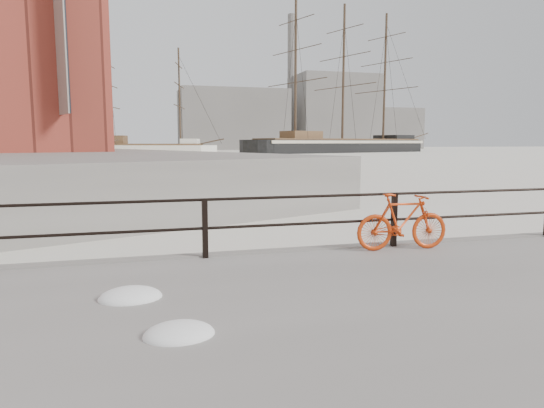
{
  "coord_description": "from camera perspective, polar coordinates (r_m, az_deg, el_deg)",
  "views": [
    {
      "loc": [
        -8.02,
        -8.09,
        2.27
      ],
      "look_at": [
        -5.39,
        1.5,
        1.0
      ],
      "focal_mm": 32.0,
      "sensor_mm": 36.0,
      "label": 1
    }
  ],
  "objects": [
    {
      "name": "smokestack",
      "position": [
        166.99,
        2.32,
        14.07
      ],
      "size": [
        2.8,
        2.8,
        44.0
      ],
      "primitive_type": "cylinder",
      "color": "gray",
      "rests_on": "ground"
    },
    {
      "name": "industrial_mid",
      "position": [
        165.84,
        7.19,
        10.6
      ],
      "size": [
        26.0,
        20.0,
        24.0
      ],
      "primitive_type": "cube",
      "color": "gray",
      "rests_on": "ground"
    },
    {
      "name": "schooner_mid",
      "position": [
        93.31,
        -14.53,
        5.67
      ],
      "size": [
        29.93,
        18.26,
        20.15
      ],
      "primitive_type": null,
      "rotation": [
        0.0,
        0.0,
        -0.25
      ],
      "color": "silver",
      "rests_on": "ground"
    },
    {
      "name": "ground",
      "position": [
        11.61,
        28.92,
        -4.91
      ],
      "size": [
        400.0,
        400.0,
        0.0
      ],
      "primitive_type": "plane",
      "color": "white",
      "rests_on": "ground"
    },
    {
      "name": "barque_black",
      "position": [
        109.02,
        8.24,
        6.03
      ],
      "size": [
        61.18,
        37.92,
        33.05
      ],
      "primitive_type": null,
      "rotation": [
        0.0,
        0.0,
        0.35
      ],
      "color": "black",
      "rests_on": "ground"
    },
    {
      "name": "industrial_west",
      "position": [
        150.87,
        -4.65,
        9.83
      ],
      "size": [
        32.0,
        18.0,
        18.0
      ],
      "primitive_type": "cube",
      "color": "gray",
      "rests_on": "ground"
    },
    {
      "name": "bicycle",
      "position": [
        8.96,
        15.09,
        -2.01
      ],
      "size": [
        1.71,
        0.38,
        1.03
      ],
      "primitive_type": "imported",
      "rotation": [
        0.0,
        0.0,
        -0.08
      ],
      "color": "#C1350C",
      "rests_on": "promenade"
    },
    {
      "name": "schooner_left",
      "position": [
        77.87,
        -25.89,
        4.89
      ],
      "size": [
        25.04,
        17.51,
        17.52
      ],
      "primitive_type": null,
      "rotation": [
        0.0,
        0.0,
        0.34
      ],
      "color": "silver",
      "rests_on": "ground"
    },
    {
      "name": "industrial_east",
      "position": [
        180.04,
        13.41,
        8.6
      ],
      "size": [
        20.0,
        16.0,
        14.0
      ],
      "primitive_type": "cube",
      "color": "gray",
      "rests_on": "ground"
    }
  ]
}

